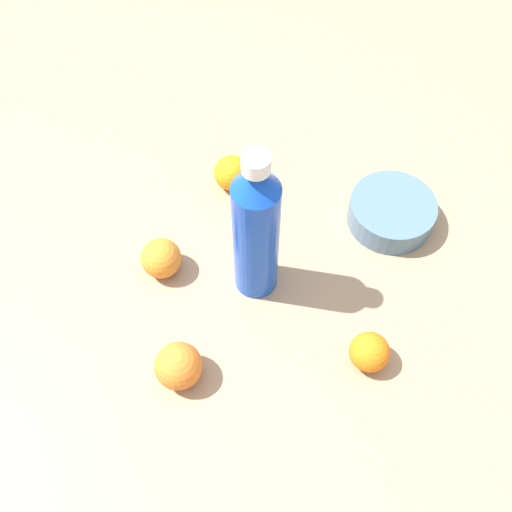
# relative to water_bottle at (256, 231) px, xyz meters

# --- Properties ---
(ground_plane) EXTENTS (2.40, 2.40, 0.00)m
(ground_plane) POSITION_rel_water_bottle_xyz_m (-0.05, 0.02, -0.15)
(ground_plane) COLOR #9E7F60
(water_bottle) EXTENTS (0.07, 0.07, 0.32)m
(water_bottle) POSITION_rel_water_bottle_xyz_m (0.00, 0.00, 0.00)
(water_bottle) COLOR blue
(water_bottle) RESTS_ON ground_plane
(orange_0) EXTENTS (0.07, 0.07, 0.07)m
(orange_0) POSITION_rel_water_bottle_xyz_m (0.00, -0.21, -0.11)
(orange_0) COLOR orange
(orange_0) RESTS_ON ground_plane
(orange_1) EXTENTS (0.07, 0.07, 0.07)m
(orange_1) POSITION_rel_water_bottle_xyz_m (-0.15, -0.08, -0.12)
(orange_1) COLOR orange
(orange_1) RESTS_ON ground_plane
(orange_2) EXTENTS (0.07, 0.07, 0.07)m
(orange_2) POSITION_rel_water_bottle_xyz_m (-0.16, 0.15, -0.12)
(orange_2) COLOR orange
(orange_2) RESTS_ON ground_plane
(orange_3) EXTENTS (0.06, 0.06, 0.06)m
(orange_3) POSITION_rel_water_bottle_xyz_m (0.23, -0.02, -0.12)
(orange_3) COLOR orange
(orange_3) RESTS_ON ground_plane
(ceramic_bowl) EXTENTS (0.16, 0.16, 0.05)m
(ceramic_bowl) POSITION_rel_water_bottle_xyz_m (0.13, 0.25, -0.13)
(ceramic_bowl) COLOR slate
(ceramic_bowl) RESTS_ON ground_plane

